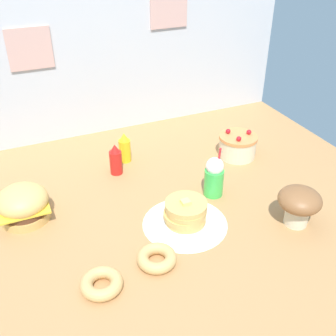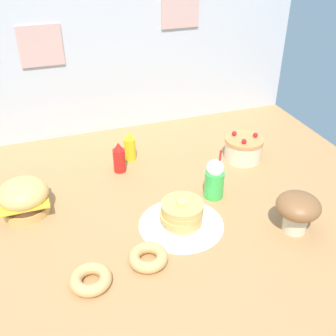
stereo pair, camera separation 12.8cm
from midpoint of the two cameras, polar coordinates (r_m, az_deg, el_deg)
ground_plane at (r=1.98m, az=0.91°, el=-6.37°), size 2.45×1.93×0.02m
back_wall at (r=2.58m, az=-6.62°, el=15.44°), size 2.45×0.04×0.97m
doily_mat at (r=1.90m, az=3.82°, el=-7.95°), size 0.39×0.39×0.00m
burger at (r=2.02m, az=-17.93°, el=-3.98°), size 0.24×0.24×0.17m
pancake_stack at (r=1.87m, az=3.91°, el=-6.69°), size 0.30×0.30×0.13m
layer_cake at (r=2.40m, az=12.07°, el=2.70°), size 0.22×0.22×0.16m
ketchup_bottle at (r=2.23m, az=-5.25°, el=1.37°), size 0.07×0.07×0.18m
mustard_bottle at (r=2.34m, az=-3.86°, el=2.98°), size 0.07×0.07×0.18m
cream_soda_cup at (r=2.03m, az=8.36°, el=-1.55°), size 0.10×0.10×0.27m
donut_pink_glaze at (r=1.64m, az=-8.57°, el=-15.24°), size 0.17×0.17×0.05m
donut_chocolate at (r=1.70m, az=-0.62°, el=-12.47°), size 0.17×0.17×0.05m
mushroom_stool at (r=1.91m, az=19.66°, el=-5.52°), size 0.20×0.20×0.19m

